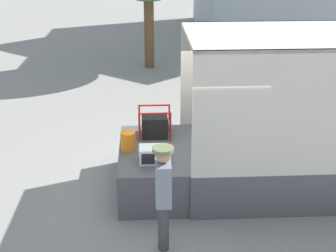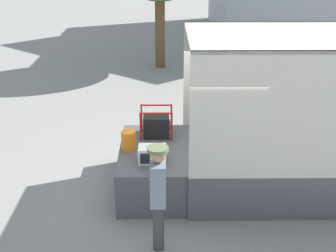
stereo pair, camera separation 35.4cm
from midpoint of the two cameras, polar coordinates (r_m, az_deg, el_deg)
ground_plane at (r=9.55m, az=3.13°, el=-7.35°), size 160.00×160.00×0.00m
tailgate_deck at (r=9.32m, az=-0.77°, el=-5.09°), size 1.28×2.32×0.86m
microwave at (r=8.54m, az=-0.74°, el=-3.47°), size 0.51×0.36×0.30m
portable_generator at (r=9.55m, az=-0.26°, el=0.02°), size 0.66×0.49×0.61m
orange_bucket at (r=9.03m, az=-3.71°, el=-1.77°), size 0.28×0.28×0.37m
worker_person at (r=7.24m, az=0.20°, el=-7.58°), size 0.33×0.44×1.82m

